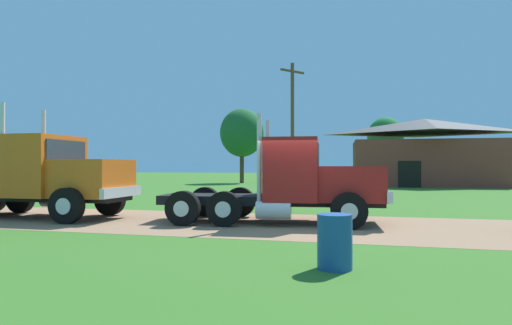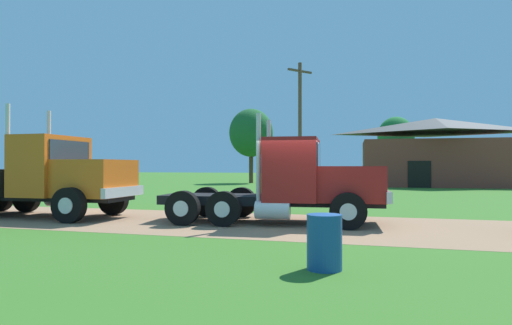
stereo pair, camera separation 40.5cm
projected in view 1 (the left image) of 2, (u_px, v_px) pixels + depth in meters
ground_plane at (302, 225)px, 12.79m from camera, size 200.00×200.00×0.00m
dirt_track at (302, 225)px, 12.79m from camera, size 120.00×5.64×0.01m
truck_foreground_white at (299, 183)px, 13.34m from camera, size 7.14×3.18×3.32m
truck_near_left at (33, 180)px, 14.76m from camera, size 7.30×2.82×3.82m
steel_barrel at (335, 242)px, 7.34m from camera, size 0.60×0.60×0.94m
shed_building at (425, 153)px, 38.71m from camera, size 13.36×8.29×6.04m
utility_pole_near at (292, 123)px, 31.23m from camera, size 1.50×1.79×9.27m
tree_left at (242, 133)px, 45.08m from camera, size 4.59×4.59×7.80m
tree_mid at (385, 137)px, 46.19m from camera, size 3.82×3.82×7.03m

